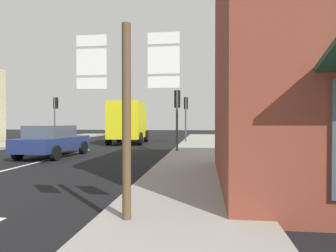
{
  "coord_description": "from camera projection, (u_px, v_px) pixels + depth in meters",
  "views": [
    {
      "loc": [
        6.74,
        -4.6,
        1.68
      ],
      "look_at": [
        4.72,
        11.53,
        1.41
      ],
      "focal_mm": 31.74,
      "sensor_mm": 36.0,
      "label": 1
    }
  ],
  "objects": [
    {
      "name": "sedan_far",
      "position": [
        53.0,
        141.0,
        13.89
      ],
      "size": [
        2.07,
        4.25,
        1.47
      ],
      "color": "navy",
      "rests_on": "ground"
    },
    {
      "name": "traffic_light_far_right",
      "position": [
        186.0,
        109.0,
        22.34
      ],
      "size": [
        0.3,
        0.49,
        3.47
      ],
      "color": "#47474C",
      "rests_on": "ground"
    },
    {
      "name": "sidewalk_right",
      "position": [
        197.0,
        159.0,
        12.57
      ],
      "size": [
        2.84,
        44.0,
        0.14
      ],
      "primitive_type": "cube",
      "color": "gray",
      "rests_on": "ground"
    },
    {
      "name": "traffic_light_far_left",
      "position": [
        55.0,
        109.0,
        24.01
      ],
      "size": [
        0.3,
        0.49,
        3.59
      ],
      "color": "#47474C",
      "rests_on": "ground"
    },
    {
      "name": "ground_plane",
      "position": [
        74.0,
        153.0,
        15.35
      ],
      "size": [
        80.0,
        80.0,
        0.0
      ],
      "primitive_type": "plane",
      "color": "black"
    },
    {
      "name": "traffic_light_near_right",
      "position": [
        177.0,
        107.0,
        15.42
      ],
      "size": [
        0.3,
        0.49,
        3.27
      ],
      "color": "#47474C",
      "rests_on": "ground"
    },
    {
      "name": "route_sign_post",
      "position": [
        127.0,
        106.0,
        4.64
      ],
      "size": [
        1.66,
        0.14,
        3.2
      ],
      "color": "brown",
      "rests_on": "ground"
    },
    {
      "name": "lane_centre_stripe",
      "position": [
        28.0,
        165.0,
        11.38
      ],
      "size": [
        0.16,
        12.0,
        0.01
      ],
      "primitive_type": "cube",
      "color": "silver",
      "rests_on": "ground"
    },
    {
      "name": "delivery_truck",
      "position": [
        128.0,
        121.0,
        21.95
      ],
      "size": [
        2.79,
        5.15,
        3.05
      ],
      "color": "yellow",
      "rests_on": "ground"
    }
  ]
}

